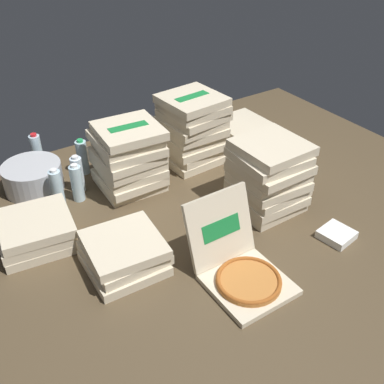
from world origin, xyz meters
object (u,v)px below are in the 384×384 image
(water_bottle_1, at_px, (78,174))
(water_bottle_3, at_px, (77,183))
(ice_bucket, at_px, (33,177))
(water_bottle_2, at_px, (82,157))
(pizza_stack_right_near, at_px, (124,253))
(water_bottle_4, at_px, (57,188))
(pizza_stack_left_mid, at_px, (268,176))
(water_bottle_0, at_px, (37,151))
(pizza_stack_center_far, at_px, (241,133))
(pizza_stack_right_far, at_px, (129,158))
(pizza_stack_left_far, at_px, (192,129))
(pizza_stack_right_mid, at_px, (35,231))
(napkin_pile, at_px, (337,235))
(open_pizza_box, at_px, (240,266))

(water_bottle_1, bearing_deg, water_bottle_3, -114.59)
(ice_bucket, xyz_separation_m, water_bottle_2, (0.32, 0.01, 0.03))
(pizza_stack_right_near, bearing_deg, water_bottle_4, 97.65)
(pizza_stack_left_mid, xyz_separation_m, water_bottle_1, (-0.81, 0.72, -0.09))
(pizza_stack_right_near, height_order, water_bottle_3, water_bottle_3)
(pizza_stack_right_near, distance_m, water_bottle_0, 1.12)
(pizza_stack_center_far, relative_size, pizza_stack_right_near, 1.04)
(pizza_stack_left_mid, height_order, ice_bucket, pizza_stack_left_mid)
(pizza_stack_right_far, xyz_separation_m, water_bottle_3, (-0.31, 0.04, -0.09))
(pizza_stack_left_far, bearing_deg, pizza_stack_left_mid, -84.60)
(pizza_stack_right_far, distance_m, water_bottle_1, 0.31)
(pizza_stack_right_mid, relative_size, water_bottle_4, 1.72)
(pizza_stack_left_mid, bearing_deg, water_bottle_0, 129.48)
(pizza_stack_right_mid, relative_size, water_bottle_3, 1.72)
(pizza_stack_right_far, height_order, pizza_stack_center_far, pizza_stack_right_far)
(pizza_stack_left_mid, height_order, pizza_stack_left_far, pizza_stack_left_far)
(pizza_stack_left_mid, bearing_deg, napkin_pile, -73.77)
(pizza_stack_right_mid, xyz_separation_m, pizza_stack_left_far, (1.11, 0.26, 0.15))
(water_bottle_3, xyz_separation_m, water_bottle_4, (-0.11, 0.01, 0.00))
(water_bottle_1, bearing_deg, pizza_stack_right_mid, -137.74)
(pizza_stack_right_far, xyz_separation_m, pizza_stack_right_mid, (-0.63, -0.20, -0.12))
(pizza_stack_left_far, relative_size, water_bottle_2, 1.92)
(water_bottle_2, height_order, napkin_pile, water_bottle_2)
(ice_bucket, height_order, napkin_pile, ice_bucket)
(pizza_stack_right_far, distance_m, water_bottle_4, 0.43)
(pizza_stack_right_far, height_order, water_bottle_4, pizza_stack_right_far)
(pizza_stack_right_mid, bearing_deg, ice_bucket, 73.66)
(ice_bucket, relative_size, water_bottle_2, 1.46)
(open_pizza_box, relative_size, water_bottle_4, 1.99)
(pizza_stack_left_mid, relative_size, pizza_stack_right_mid, 0.99)
(pizza_stack_right_far, relative_size, pizza_stack_right_mid, 0.99)
(pizza_stack_right_mid, bearing_deg, pizza_stack_center_far, 10.09)
(water_bottle_0, height_order, water_bottle_3, same)
(pizza_stack_left_mid, relative_size, water_bottle_4, 1.69)
(pizza_stack_center_far, xyz_separation_m, water_bottle_3, (-1.21, -0.03, 0.04))
(open_pizza_box, bearing_deg, ice_bucket, 114.00)
(water_bottle_0, bearing_deg, pizza_stack_left_far, -28.31)
(pizza_stack_left_far, distance_m, napkin_pile, 1.11)
(pizza_stack_left_mid, height_order, water_bottle_2, pizza_stack_left_mid)
(pizza_stack_right_far, bearing_deg, open_pizza_box, -85.98)
(open_pizza_box, xyz_separation_m, pizza_stack_left_far, (0.41, 1.03, 0.15))
(pizza_stack_left_mid, distance_m, ice_bucket, 1.37)
(pizza_stack_right_near, relative_size, ice_bucket, 1.11)
(open_pizza_box, height_order, pizza_stack_left_far, pizza_stack_left_far)
(ice_bucket, xyz_separation_m, water_bottle_3, (0.18, -0.25, 0.03))
(water_bottle_2, xyz_separation_m, water_bottle_3, (-0.14, -0.26, 0.00))
(water_bottle_2, distance_m, water_bottle_4, 0.35)
(pizza_stack_right_mid, distance_m, water_bottle_4, 0.34)
(pizza_stack_left_mid, xyz_separation_m, ice_bucket, (-1.03, 0.89, -0.12))
(water_bottle_0, bearing_deg, open_pizza_box, -73.16)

